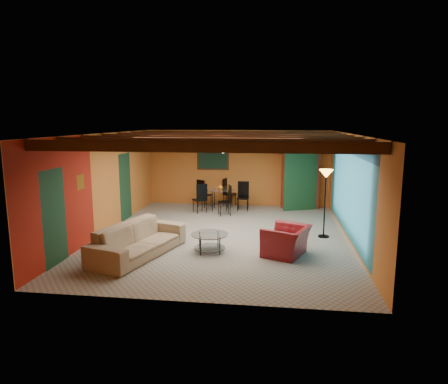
# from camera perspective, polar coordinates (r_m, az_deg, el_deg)

# --- Properties ---
(room) EXTENTS (6.52, 8.01, 2.71)m
(room) POSITION_cam_1_polar(r_m,az_deg,el_deg) (10.44, -0.06, 6.47)
(room) COLOR gray
(room) RESTS_ON ground
(sofa) EXTENTS (1.70, 2.73, 0.75)m
(sofa) POSITION_cam_1_polar(r_m,az_deg,el_deg) (9.31, -12.07, -6.67)
(sofa) COLOR #8D755B
(sofa) RESTS_ON ground
(armchair) EXTENTS (1.22, 1.29, 0.67)m
(armchair) POSITION_cam_1_polar(r_m,az_deg,el_deg) (9.27, 8.88, -6.89)
(armchair) COLOR maroon
(armchair) RESTS_ON ground
(coffee_table) EXTENTS (1.06, 1.06, 0.45)m
(coffee_table) POSITION_cam_1_polar(r_m,az_deg,el_deg) (9.40, -2.08, -7.23)
(coffee_table) COLOR silver
(coffee_table) RESTS_ON ground
(dining_table) EXTENTS (1.92, 1.92, 1.00)m
(dining_table) POSITION_cam_1_polar(r_m,az_deg,el_deg) (13.66, -0.54, -0.54)
(dining_table) COLOR white
(dining_table) RESTS_ON ground
(armoire) EXTENTS (1.30, 0.97, 2.05)m
(armoire) POSITION_cam_1_polar(r_m,az_deg,el_deg) (14.08, 10.81, 1.78)
(armoire) COLOR maroon
(armoire) RESTS_ON ground
(floor_lamp) EXTENTS (0.47, 0.47, 1.80)m
(floor_lamp) POSITION_cam_1_polar(r_m,az_deg,el_deg) (10.74, 14.19, -1.60)
(floor_lamp) COLOR black
(floor_lamp) RESTS_ON ground
(ceiling_fan) EXTENTS (1.50, 1.50, 0.44)m
(ceiling_fan) POSITION_cam_1_polar(r_m,az_deg,el_deg) (10.33, -0.15, 6.43)
(ceiling_fan) COLOR #472614
(ceiling_fan) RESTS_ON ceiling
(painting) EXTENTS (1.05, 0.03, 0.65)m
(painting) POSITION_cam_1_polar(r_m,az_deg,el_deg) (14.42, -1.60, 4.65)
(painting) COLOR black
(painting) RESTS_ON wall_back
(potted_plant) EXTENTS (0.50, 0.45, 0.49)m
(potted_plant) POSITION_cam_1_polar(r_m,az_deg,el_deg) (13.96, 10.98, 6.93)
(potted_plant) COLOR #26661E
(potted_plant) RESTS_ON armoire
(vase) EXTENTS (0.20, 0.20, 0.19)m
(vase) POSITION_cam_1_polar(r_m,az_deg,el_deg) (13.56, -0.55, 1.93)
(vase) COLOR orange
(vase) RESTS_ON dining_table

